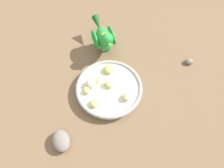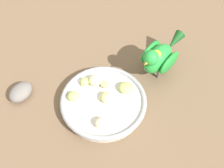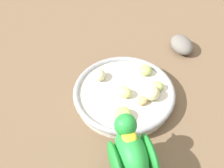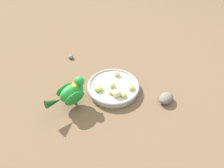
{
  "view_description": "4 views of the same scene",
  "coord_description": "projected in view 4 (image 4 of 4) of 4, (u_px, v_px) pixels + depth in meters",
  "views": [
    {
      "loc": [
        -0.34,
        -0.01,
        0.6
      ],
      "look_at": [
        -0.03,
        0.0,
        0.06
      ],
      "focal_mm": 31.08,
      "sensor_mm": 36.0,
      "label": 1
    },
    {
      "loc": [
        -0.2,
        -0.36,
        0.66
      ],
      "look_at": [
        0.0,
        0.02,
        0.07
      ],
      "focal_mm": 46.57,
      "sensor_mm": 36.0,
      "label": 2
    },
    {
      "loc": [
        0.47,
        0.03,
        0.6
      ],
      "look_at": [
        -0.01,
        -0.01,
        0.07
      ],
      "focal_mm": 54.96,
      "sensor_mm": 36.0,
      "label": 3
    },
    {
      "loc": [
        0.19,
        0.59,
        0.62
      ],
      "look_at": [
        -0.02,
        0.02,
        0.05
      ],
      "focal_mm": 31.64,
      "sensor_mm": 36.0,
      "label": 4
    }
  ],
  "objects": [
    {
      "name": "apple_piece_2",
      "position": [
        98.0,
        88.0,
        0.83
      ],
      "size": [
        0.05,
        0.05,
        0.02
      ],
      "primitive_type": "ellipsoid",
      "rotation": [
        0.0,
        0.0,
        5.98
      ],
      "color": "#B2CC66",
      "rests_on": "feeding_bowl"
    },
    {
      "name": "ground_plane",
      "position": [
        107.0,
        89.0,
        0.87
      ],
      "size": [
        4.0,
        4.0,
        0.0
      ],
      "primitive_type": "plane",
      "color": "brown"
    },
    {
      "name": "parrot",
      "position": [
        71.0,
        92.0,
        0.76
      ],
      "size": [
        0.18,
        0.11,
        0.13
      ],
      "rotation": [
        0.0,
        0.0,
        -2.77
      ],
      "color": "#59544C",
      "rests_on": "ground_plane"
    },
    {
      "name": "feeding_bowl",
      "position": [
        113.0,
        87.0,
        0.86
      ],
      "size": [
        0.23,
        0.23,
        0.03
      ],
      "color": "beige",
      "rests_on": "ground_plane"
    },
    {
      "name": "pebble_0",
      "position": [
        71.0,
        57.0,
        1.04
      ],
      "size": [
        0.03,
        0.03,
        0.02
      ],
      "primitive_type": "ellipsoid",
      "rotation": [
        0.0,
        0.0,
        1.63
      ],
      "color": "slate",
      "rests_on": "ground_plane"
    },
    {
      "name": "apple_piece_4",
      "position": [
        112.0,
        84.0,
        0.84
      ],
      "size": [
        0.04,
        0.04,
        0.02
      ],
      "primitive_type": "ellipsoid",
      "rotation": [
        0.0,
        0.0,
        1.0
      ],
      "color": "#C6D17A",
      "rests_on": "feeding_bowl"
    },
    {
      "name": "apple_piece_6",
      "position": [
        117.0,
        93.0,
        0.8
      ],
      "size": [
        0.05,
        0.05,
        0.03
      ],
      "primitive_type": "ellipsoid",
      "rotation": [
        0.0,
        0.0,
        2.69
      ],
      "color": "beige",
      "rests_on": "feeding_bowl"
    },
    {
      "name": "apple_piece_0",
      "position": [
        117.0,
        73.0,
        0.9
      ],
      "size": [
        0.03,
        0.03,
        0.02
      ],
      "primitive_type": "ellipsoid",
      "rotation": [
        0.0,
        0.0,
        3.18
      ],
      "color": "beige",
      "rests_on": "feeding_bowl"
    },
    {
      "name": "apple_piece_3",
      "position": [
        111.0,
        92.0,
        0.82
      ],
      "size": [
        0.03,
        0.03,
        0.02
      ],
      "primitive_type": "ellipsoid",
      "rotation": [
        0.0,
        0.0,
        2.36
      ],
      "color": "tan",
      "rests_on": "feeding_bowl"
    },
    {
      "name": "rock_large",
      "position": [
        166.0,
        98.0,
        0.81
      ],
      "size": [
        0.09,
        0.08,
        0.04
      ],
      "primitive_type": "ellipsoid",
      "rotation": [
        0.0,
        0.0,
        0.48
      ],
      "color": "slate",
      "rests_on": "ground_plane"
    },
    {
      "name": "apple_piece_1",
      "position": [
        131.0,
        87.0,
        0.83
      ],
      "size": [
        0.04,
        0.04,
        0.02
      ],
      "primitive_type": "ellipsoid",
      "rotation": [
        0.0,
        0.0,
        3.49
      ],
      "color": "#B2CC66",
      "rests_on": "feeding_bowl"
    },
    {
      "name": "apple_piece_5",
      "position": [
        124.0,
        95.0,
        0.8
      ],
      "size": [
        0.04,
        0.04,
        0.02
      ],
      "primitive_type": "ellipsoid",
      "rotation": [
        0.0,
        0.0,
        0.72
      ],
      "color": "#B2CC66",
      "rests_on": "feeding_bowl"
    }
  ]
}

